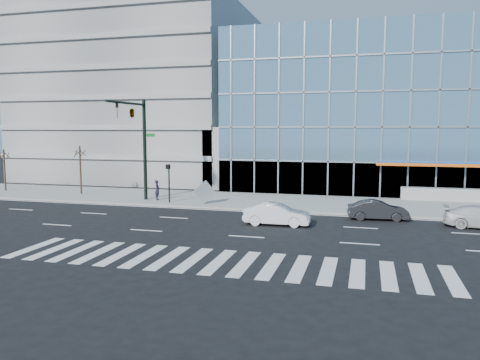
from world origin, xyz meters
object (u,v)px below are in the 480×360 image
object	(u,v)px
street_tree_far	(4,155)
white_sedan	(277,214)
pedestrian	(157,190)
ped_signal_post	(169,177)
traffic_signal	(136,125)
dark_sedan	(378,210)
street_tree_near	(80,153)
tilted_panel	(205,192)

from	to	relation	value
street_tree_far	white_sedan	world-z (taller)	street_tree_far
street_tree_far	pedestrian	xyz separation A→B (m)	(16.07, -1.60, -2.49)
pedestrian	ped_signal_post	bearing A→B (deg)	-142.14
ped_signal_post	street_tree_far	distance (m)	17.73
traffic_signal	dark_sedan	world-z (taller)	traffic_signal
street_tree_far	dark_sedan	xyz separation A→B (m)	(33.02, -4.67, -2.82)
street_tree_near	dark_sedan	distance (m)	25.65
pedestrian	dark_sedan	bearing A→B (deg)	-118.51
white_sedan	dark_sedan	xyz separation A→B (m)	(6.00, 3.33, -0.04)
tilted_panel	traffic_signal	bearing A→B (deg)	151.93
dark_sedan	tilted_panel	size ratio (longest dim) A/B	2.93
ped_signal_post	street_tree_near	size ratio (longest dim) A/B	0.71
traffic_signal	tilted_panel	bearing A→B (deg)	4.88
white_sedan	tilted_panel	bearing A→B (deg)	48.69
ped_signal_post	tilted_panel	distance (m)	3.10
ped_signal_post	street_tree_near	xyz separation A→B (m)	(-9.50, 2.56, 1.64)
traffic_signal	ped_signal_post	distance (m)	4.75
dark_sedan	tilted_panel	bearing A→B (deg)	74.17
white_sedan	pedestrian	world-z (taller)	pedestrian
street_tree_near	street_tree_far	world-z (taller)	street_tree_near
street_tree_near	dark_sedan	world-z (taller)	street_tree_near
traffic_signal	street_tree_near	world-z (taller)	traffic_signal
street_tree_far	dark_sedan	world-z (taller)	street_tree_far
ped_signal_post	pedestrian	distance (m)	2.09
ped_signal_post	dark_sedan	bearing A→B (deg)	-7.76
ped_signal_post	tilted_panel	size ratio (longest dim) A/B	2.31
traffic_signal	dark_sedan	bearing A→B (deg)	-5.52
pedestrian	tilted_panel	size ratio (longest dim) A/B	1.24
street_tree_near	tilted_panel	distance (m)	12.93
street_tree_far	tilted_panel	bearing A→B (deg)	-6.90
dark_sedan	pedestrian	size ratio (longest dim) A/B	2.36
traffic_signal	street_tree_near	xyz separation A→B (m)	(-7.00, 2.93, -2.39)
street_tree_far	tilted_panel	size ratio (longest dim) A/B	2.98
street_tree_far	tilted_panel	world-z (taller)	street_tree_far
pedestrian	tilted_panel	bearing A→B (deg)	-119.62
ped_signal_post	street_tree_near	distance (m)	9.97
street_tree_far	ped_signal_post	bearing A→B (deg)	-8.31
dark_sedan	street_tree_near	bearing A→B (deg)	73.48
pedestrian	street_tree_near	bearing A→B (deg)	60.57
traffic_signal	street_tree_near	size ratio (longest dim) A/B	1.89
traffic_signal	ped_signal_post	bearing A→B (deg)	8.52
street_tree_far	pedestrian	size ratio (longest dim) A/B	2.39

